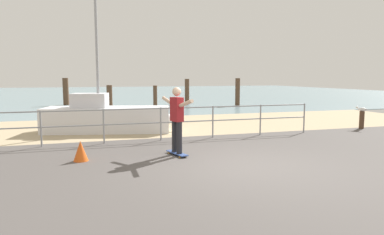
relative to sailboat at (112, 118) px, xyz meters
name	(u,v)px	position (x,y,z in m)	size (l,w,h in m)	color
ground_plane	(264,180)	(2.41, -6.83, -0.52)	(24.00, 10.00, 0.04)	#514C49
beach_strip	(170,125)	(2.41, 1.17, -0.52)	(24.00, 6.00, 0.04)	tan
sea_surface	(115,93)	(2.41, 29.17, -0.52)	(72.00, 50.00, 0.04)	#75939E
railing_fence	(161,119)	(1.33, -2.23, 0.18)	(10.35, 0.05, 1.05)	gray
sailboat	(112,118)	(0.00, 0.00, 0.00)	(5.07, 2.35, 5.25)	silver
skateboard	(177,153)	(1.30, -4.35, -0.45)	(0.41, 0.82, 0.08)	#334C8C
skateboarder	(177,116)	(1.30, -4.35, 0.49)	(0.47, 1.42, 1.65)	#26262B
bollard_short	(362,120)	(9.14, -2.07, -0.18)	(0.18, 0.18, 0.69)	#513826
seagull	(362,109)	(9.13, -2.05, 0.24)	(0.26, 0.46, 0.18)	white
groyne_post_0	(66,92)	(-2.23, 12.79, 0.42)	(0.38, 0.38, 1.89)	#513826
groyne_post_1	(110,96)	(0.57, 10.46, 0.19)	(0.36, 0.36, 1.43)	#513826
groyne_post_2	(155,96)	(3.37, 9.35, 0.18)	(0.26, 0.26, 1.41)	#513826
groyne_post_3	(187,91)	(6.18, 11.65, 0.38)	(0.32, 0.32, 1.81)	#513826
groyne_post_4	(238,92)	(8.98, 8.96, 0.41)	(0.32, 0.32, 1.88)	#513826
traffic_cone	(81,151)	(-1.02, -4.28, -0.27)	(0.36, 0.36, 0.50)	#E55919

